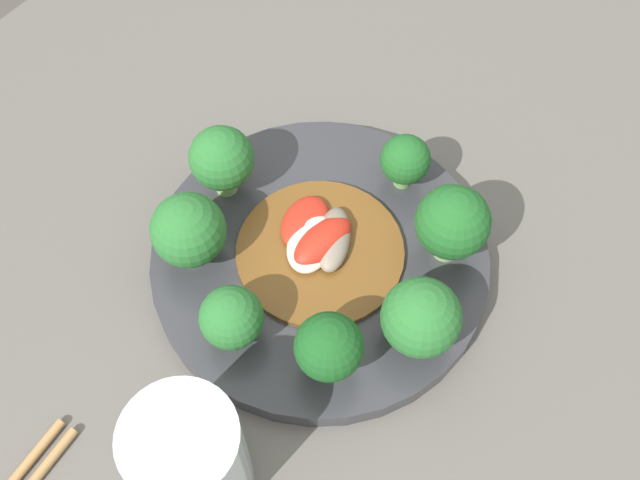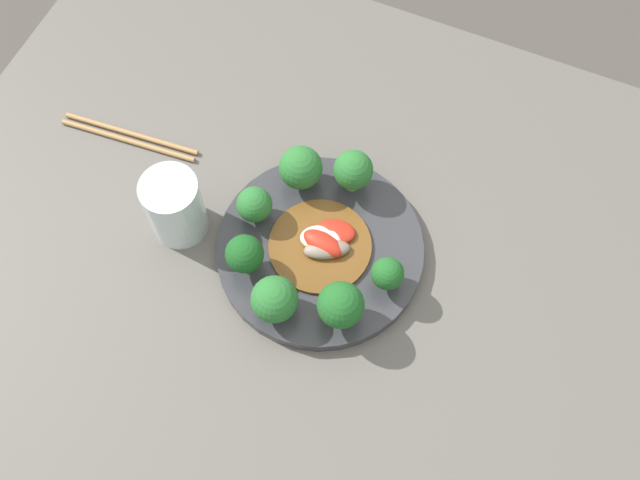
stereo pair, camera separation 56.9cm
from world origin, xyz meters
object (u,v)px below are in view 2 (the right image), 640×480
object	(u,v)px
broccoli_east	(255,203)
broccoli_north	(275,299)
chopsticks	(130,137)
broccoli_northwest	(341,305)
broccoli_south	(353,170)
broccoli_southeast	(301,168)
plate	(320,250)
broccoli_northeast	(245,254)
stirfry_center	(324,243)
broccoli_west	(388,274)
drinking_glass	(175,207)

from	to	relation	value
broccoli_east	broccoli_north	xyz separation A→B (m)	(-0.08, 0.11, 0.00)
chopsticks	broccoli_northwest	bearing A→B (deg)	160.52
broccoli_south	broccoli_southeast	bearing A→B (deg)	19.17
broccoli_southeast	broccoli_northwest	size ratio (longest dim) A/B	0.93
plate	broccoli_northeast	size ratio (longest dim) A/B	4.20
stirfry_center	chopsticks	world-z (taller)	stirfry_center
plate	broccoli_east	bearing A→B (deg)	-5.95
broccoli_southeast	broccoli_north	world-z (taller)	broccoli_southeast
stirfry_center	broccoli_north	bearing A→B (deg)	79.51
broccoli_northeast	broccoli_southeast	bearing A→B (deg)	-95.18
broccoli_north	broccoli_south	bearing A→B (deg)	-95.47
plate	broccoli_south	bearing A→B (deg)	-91.97
broccoli_east	broccoli_west	world-z (taller)	broccoli_east
broccoli_northeast	stirfry_center	bearing A→B (deg)	-139.25
broccoli_west	broccoli_northeast	xyz separation A→B (m)	(0.17, 0.05, 0.01)
broccoli_south	drinking_glass	distance (m)	0.23
broccoli_northwest	broccoli_northeast	world-z (taller)	broccoli_northwest
broccoli_north	chopsticks	size ratio (longest dim) A/B	0.32
broccoli_southeast	chopsticks	size ratio (longest dim) A/B	0.33
broccoli_north	broccoli_east	bearing A→B (deg)	-54.48
broccoli_east	drinking_glass	distance (m)	0.10
broccoli_southeast	drinking_glass	xyz separation A→B (m)	(0.13, 0.11, -0.01)
broccoli_southeast	broccoli_northeast	world-z (taller)	broccoli_southeast
plate	chopsticks	xyz separation A→B (m)	(0.32, -0.06, -0.01)
broccoli_east	broccoli_south	size ratio (longest dim) A/B	0.82
broccoli_southeast	broccoli_northeast	size ratio (longest dim) A/B	1.05
broccoli_east	drinking_glass	world-z (taller)	drinking_glass
broccoli_west	chopsticks	size ratio (longest dim) A/B	0.26
broccoli_north	stirfry_center	world-z (taller)	broccoli_north
broccoli_northeast	broccoli_west	bearing A→B (deg)	-163.87
broccoli_northwest	broccoli_north	world-z (taller)	broccoli_northwest
chopsticks	broccoli_west	bearing A→B (deg)	170.51
broccoli_west	broccoli_northwest	size ratio (longest dim) A/B	0.73
broccoli_west	broccoli_north	bearing A→B (deg)	37.85
broccoli_west	broccoli_southeast	xyz separation A→B (m)	(0.16, -0.09, 0.01)
broccoli_south	broccoli_northeast	bearing A→B (deg)	64.63
plate	broccoli_north	size ratio (longest dim) A/B	4.14
broccoli_northeast	chopsticks	xyz separation A→B (m)	(0.24, -0.12, -0.05)
broccoli_east	stirfry_center	xyz separation A→B (m)	(-0.10, 0.01, -0.02)
broccoli_northeast	stirfry_center	distance (m)	0.11
broccoli_southeast	broccoli_south	world-z (taller)	same
broccoli_east	stirfry_center	bearing A→B (deg)	176.46
broccoli_east	broccoli_south	bearing A→B (deg)	-137.44
broccoli_south	drinking_glass	xyz separation A→B (m)	(0.19, 0.14, -0.01)
broccoli_east	chopsticks	world-z (taller)	broccoli_east
broccoli_southeast	stirfry_center	size ratio (longest dim) A/B	0.50
stirfry_center	drinking_glass	xyz separation A→B (m)	(0.19, 0.04, 0.03)
plate	broccoli_northwest	size ratio (longest dim) A/B	3.74
broccoli_east	chopsticks	size ratio (longest dim) A/B	0.27
broccoli_east	stirfry_center	distance (m)	0.10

